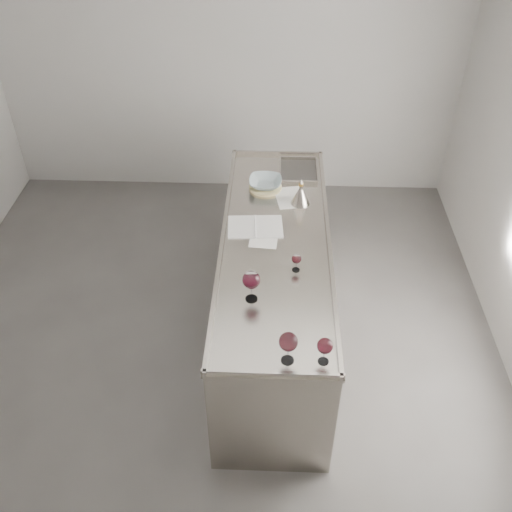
{
  "coord_description": "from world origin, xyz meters",
  "views": [
    {
      "loc": [
        0.49,
        -2.84,
        3.37
      ],
      "look_at": [
        0.37,
        0.02,
        1.02
      ],
      "focal_mm": 40.0,
      "sensor_mm": 36.0,
      "label": 1
    }
  ],
  "objects_px": {
    "wine_glass_right": "(325,346)",
    "notebook": "(255,227)",
    "wine_glass_middle": "(288,342)",
    "counter": "(274,289)",
    "wine_funnel": "(300,196)",
    "wine_glass_small": "(296,259)",
    "wine_glass_left": "(251,281)",
    "ceramic_bowl": "(265,183)"
  },
  "relations": [
    {
      "from": "wine_glass_small",
      "to": "notebook",
      "type": "distance_m",
      "value": 0.54
    },
    {
      "from": "wine_glass_left",
      "to": "ceramic_bowl",
      "type": "height_order",
      "value": "wine_glass_left"
    },
    {
      "from": "wine_glass_left",
      "to": "wine_glass_right",
      "type": "height_order",
      "value": "wine_glass_left"
    },
    {
      "from": "counter",
      "to": "wine_funnel",
      "type": "distance_m",
      "value": 0.72
    },
    {
      "from": "ceramic_bowl",
      "to": "counter",
      "type": "bearing_deg",
      "value": -82.25
    },
    {
      "from": "wine_glass_middle",
      "to": "ceramic_bowl",
      "type": "bearing_deg",
      "value": 95.52
    },
    {
      "from": "wine_glass_right",
      "to": "wine_glass_middle",
      "type": "bearing_deg",
      "value": -180.0
    },
    {
      "from": "notebook",
      "to": "wine_funnel",
      "type": "bearing_deg",
      "value": 40.71
    },
    {
      "from": "notebook",
      "to": "wine_funnel",
      "type": "distance_m",
      "value": 0.46
    },
    {
      "from": "ceramic_bowl",
      "to": "notebook",
      "type": "bearing_deg",
      "value": -96.34
    },
    {
      "from": "counter",
      "to": "wine_glass_small",
      "type": "relative_size",
      "value": 19.0
    },
    {
      "from": "counter",
      "to": "wine_funnel",
      "type": "xyz_separation_m",
      "value": [
        0.18,
        0.45,
        0.53
      ]
    },
    {
      "from": "wine_glass_left",
      "to": "wine_glass_middle",
      "type": "relative_size",
      "value": 1.05
    },
    {
      "from": "counter",
      "to": "wine_glass_small",
      "type": "bearing_deg",
      "value": -66.87
    },
    {
      "from": "notebook",
      "to": "wine_glass_left",
      "type": "bearing_deg",
      "value": -93.22
    },
    {
      "from": "counter",
      "to": "wine_glass_right",
      "type": "height_order",
      "value": "wine_glass_right"
    },
    {
      "from": "wine_glass_right",
      "to": "notebook",
      "type": "xyz_separation_m",
      "value": [
        -0.42,
        1.22,
        -0.12
      ]
    },
    {
      "from": "notebook",
      "to": "ceramic_bowl",
      "type": "relative_size",
      "value": 1.58
    },
    {
      "from": "wine_glass_small",
      "to": "wine_funnel",
      "type": "relative_size",
      "value": 0.59
    },
    {
      "from": "counter",
      "to": "wine_glass_right",
      "type": "relative_size",
      "value": 14.1
    },
    {
      "from": "wine_glass_left",
      "to": "notebook",
      "type": "height_order",
      "value": "wine_glass_left"
    },
    {
      "from": "notebook",
      "to": "ceramic_bowl",
      "type": "distance_m",
      "value": 0.53
    },
    {
      "from": "counter",
      "to": "ceramic_bowl",
      "type": "height_order",
      "value": "ceramic_bowl"
    },
    {
      "from": "wine_funnel",
      "to": "counter",
      "type": "bearing_deg",
      "value": -111.55
    },
    {
      "from": "wine_glass_middle",
      "to": "notebook",
      "type": "bearing_deg",
      "value": 100.51
    },
    {
      "from": "counter",
      "to": "notebook",
      "type": "xyz_separation_m",
      "value": [
        -0.15,
        0.13,
        0.47
      ]
    },
    {
      "from": "wine_glass_middle",
      "to": "wine_glass_small",
      "type": "xyz_separation_m",
      "value": [
        0.06,
        0.76,
        -0.05
      ]
    },
    {
      "from": "wine_glass_middle",
      "to": "wine_glass_small",
      "type": "distance_m",
      "value": 0.77
    },
    {
      "from": "wine_glass_right",
      "to": "notebook",
      "type": "bearing_deg",
      "value": 109.13
    },
    {
      "from": "counter",
      "to": "wine_glass_right",
      "type": "distance_m",
      "value": 1.26
    },
    {
      "from": "wine_glass_left",
      "to": "counter",
      "type": "bearing_deg",
      "value": 76.82
    },
    {
      "from": "wine_glass_middle",
      "to": "ceramic_bowl",
      "type": "xyz_separation_m",
      "value": [
        -0.17,
        1.74,
        -0.09
      ]
    },
    {
      "from": "notebook",
      "to": "wine_funnel",
      "type": "height_order",
      "value": "wine_funnel"
    },
    {
      "from": "wine_glass_middle",
      "to": "wine_glass_small",
      "type": "bearing_deg",
      "value": 85.68
    },
    {
      "from": "wine_glass_middle",
      "to": "notebook",
      "type": "height_order",
      "value": "wine_glass_middle"
    },
    {
      "from": "wine_glass_middle",
      "to": "wine_glass_small",
      "type": "height_order",
      "value": "wine_glass_middle"
    },
    {
      "from": "wine_glass_middle",
      "to": "wine_funnel",
      "type": "height_order",
      "value": "wine_funnel"
    },
    {
      "from": "wine_glass_small",
      "to": "wine_funnel",
      "type": "distance_m",
      "value": 0.77
    },
    {
      "from": "wine_glass_small",
      "to": "wine_funnel",
      "type": "height_order",
      "value": "wine_funnel"
    },
    {
      "from": "wine_glass_right",
      "to": "ceramic_bowl",
      "type": "relative_size",
      "value": 0.67
    },
    {
      "from": "ceramic_bowl",
      "to": "wine_glass_left",
      "type": "bearing_deg",
      "value": -92.37
    },
    {
      "from": "wine_glass_middle",
      "to": "wine_funnel",
      "type": "xyz_separation_m",
      "value": [
        0.1,
        1.53,
        -0.08
      ]
    }
  ]
}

